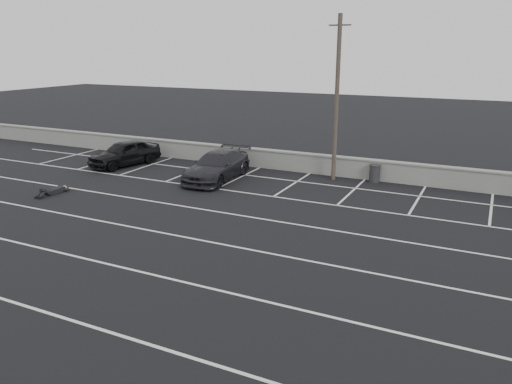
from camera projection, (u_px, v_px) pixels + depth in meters
The scene contains 8 objects.
ground at pixel (125, 268), 15.39m from camera, with size 120.00×120.00×0.00m, color black.
seawall at pixel (294, 161), 27.32m from camera, with size 50.00×0.45×1.06m.
stall_lines at pixel (199, 224), 19.23m from camera, with size 36.00×20.05×0.01m.
car_left at pixel (125, 153), 28.57m from camera, with size 1.71×4.26×1.45m, color black.
car_right at pixel (217, 166), 25.49m from camera, with size 2.00×4.93×1.43m, color black.
utility_pole at pixel (337, 99), 24.58m from camera, with size 1.08×0.22×8.10m.
trash_bin at pixel (375, 173), 25.10m from camera, with size 0.65×0.65×0.89m.
person at pixel (57, 188), 23.32m from camera, with size 0.90×2.26×0.45m, color black, non-canonical shape.
Camera 1 is at (9.83, -10.92, 6.57)m, focal length 35.00 mm.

